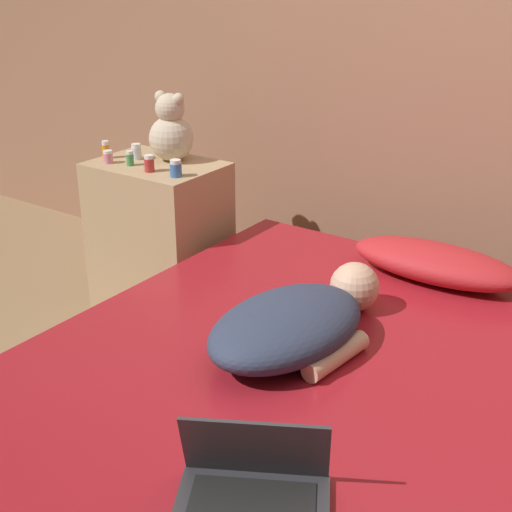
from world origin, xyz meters
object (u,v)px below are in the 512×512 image
object	(u,v)px
bottle_green	(130,158)
bottle_orange	(106,150)
bottle_red	(149,164)
person_lying	(297,322)
teddy_bear	(171,131)
pillow	(435,263)
bottle_pink	(108,157)
bottle_blue	(176,168)
laptop	(253,483)
bottle_clear	(136,152)

from	to	relation	value
bottle_green	bottle_orange	distance (m)	0.17
bottle_orange	bottle_red	size ratio (longest dim) A/B	1.10
person_lying	teddy_bear	bearing A→B (deg)	155.13
pillow	bottle_pink	size ratio (longest dim) A/B	11.49
bottle_blue	bottle_red	bearing A→B (deg)	-176.55
laptop	bottle_blue	xyz separation A→B (m)	(-1.13, 1.08, 0.26)
bottle_clear	bottle_red	bearing A→B (deg)	-32.01
pillow	person_lying	size ratio (longest dim) A/B	0.86
pillow	teddy_bear	xyz separation A→B (m)	(-1.19, -0.07, 0.34)
bottle_blue	bottle_pink	size ratio (longest dim) A/B	1.25
bottle_blue	bottle_clear	bearing A→B (deg)	161.78
bottle_orange	bottle_pink	xyz separation A→B (m)	(0.07, -0.05, -0.01)
teddy_bear	bottle_green	bearing A→B (deg)	-119.07
teddy_bear	bottle_red	bearing A→B (deg)	-78.29
teddy_bear	bottle_pink	world-z (taller)	teddy_bear
bottle_clear	bottle_red	xyz separation A→B (m)	(0.18, -0.11, 0.00)
person_lying	bottle_pink	bearing A→B (deg)	166.85
bottle_blue	bottle_green	xyz separation A→B (m)	(-0.26, 0.01, -0.00)
pillow	bottle_green	size ratio (longest dim) A/B	10.07
bottle_clear	pillow	bearing A→B (deg)	6.00
teddy_bear	bottle_orange	bearing A→B (deg)	-151.95
pillow	bottle_clear	xyz separation A→B (m)	(-1.33, -0.14, 0.24)
bottle_orange	bottle_green	bearing A→B (deg)	-8.49
teddy_bear	bottle_orange	size ratio (longest dim) A/B	3.82
laptop	bottle_clear	world-z (taller)	bottle_clear
pillow	bottle_pink	xyz separation A→B (m)	(-1.39, -0.26, 0.24)
bottle_blue	bottle_pink	bearing A→B (deg)	-177.94
person_lying	laptop	xyz separation A→B (m)	(0.28, -0.62, -0.03)
laptop	bottle_green	world-z (taller)	bottle_green
bottle_orange	bottle_blue	bearing A→B (deg)	-5.14
pillow	bottle_green	bearing A→B (deg)	-169.87
person_lying	bottle_red	world-z (taller)	bottle_red
teddy_bear	bottle_red	size ratio (longest dim) A/B	4.22
person_lying	bottle_red	bearing A→B (deg)	162.45
laptop	bottle_orange	size ratio (longest dim) A/B	5.03
bottle_pink	bottle_orange	bearing A→B (deg)	141.74
teddy_bear	bottle_pink	bearing A→B (deg)	-135.46
bottle_orange	bottle_red	bearing A→B (deg)	-8.98
pillow	person_lying	xyz separation A→B (m)	(-0.16, -0.69, 0.01)
bottle_green	bottle_pink	bearing A→B (deg)	-165.29
pillow	bottle_red	distance (m)	1.21
pillow	bottle_orange	size ratio (longest dim) A/B	8.26
bottle_green	bottle_blue	bearing A→B (deg)	-2.98
person_lying	bottle_green	xyz separation A→B (m)	(-1.12, 0.47, 0.23)
laptop	bottle_orange	bearing A→B (deg)	115.81
bottle_clear	bottle_pink	bearing A→B (deg)	-114.89
person_lying	laptop	world-z (taller)	laptop
laptop	person_lying	bearing A→B (deg)	85.14
bottle_clear	teddy_bear	bearing A→B (deg)	27.98
bottle_clear	bottle_orange	size ratio (longest dim) A/B	0.88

